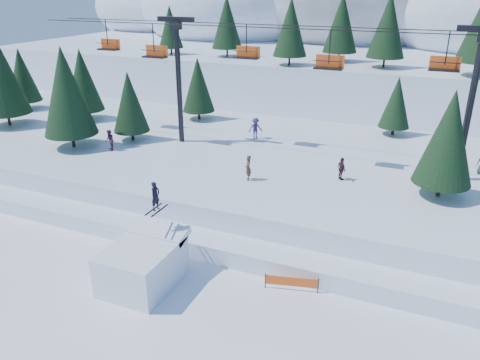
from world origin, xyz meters
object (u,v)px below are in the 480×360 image
at_px(jump_kicker, 143,263).
at_px(banner_far, 401,283).
at_px(banner_near, 292,282).
at_px(chairlift, 303,70).

xyz_separation_m(jump_kicker, banner_far, (12.97, 4.70, -0.72)).
xyz_separation_m(jump_kicker, banner_near, (7.59, 2.49, -0.72)).
xyz_separation_m(jump_kicker, chairlift, (3.82, 16.11, 8.06)).
relative_size(banner_near, banner_far, 0.99).
bearing_deg(jump_kicker, chairlift, 76.65).
xyz_separation_m(chairlift, banner_near, (3.77, -13.62, -8.78)).
bearing_deg(banner_near, chairlift, 105.46).
height_order(jump_kicker, chairlift, chairlift).
bearing_deg(chairlift, banner_near, -74.54).
bearing_deg(banner_far, chairlift, 128.72).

